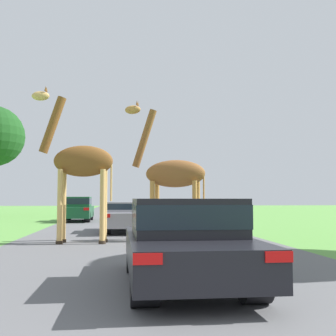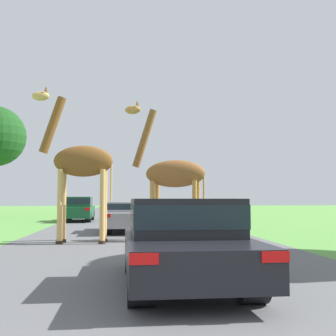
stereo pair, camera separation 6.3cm
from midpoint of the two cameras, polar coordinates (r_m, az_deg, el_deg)
The scene contains 7 objects.
road at distance 31.33m, azimuth -5.09°, elevation -6.66°, with size 8.32×120.00×0.00m.
giraffe_near_road at distance 14.12m, azimuth 0.68°, elevation -0.85°, with size 2.80×1.40×4.77m.
giraffe_companion at distance 13.52m, azimuth -11.81°, elevation 0.45°, with size 2.61×0.82×4.95m.
car_lead_maroon at distance 6.89m, azimuth 2.31°, elevation -9.53°, with size 1.82×4.24×1.39m.
car_queue_right at distance 26.41m, azimuth -11.99°, elevation -5.38°, with size 1.75×4.53×1.48m.
car_queue_left at distance 17.70m, azimuth -5.55°, elevation -6.43°, with size 1.92×4.16×1.24m.
car_far_ahead at distance 32.12m, azimuth -1.56°, elevation -5.37°, with size 1.98×3.98×1.31m.
Camera 2 is at (-0.69, -1.29, 1.39)m, focal length 45.00 mm.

